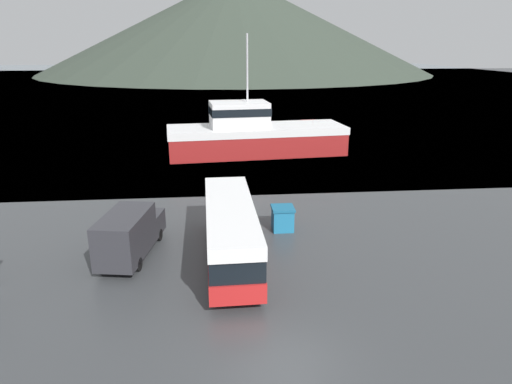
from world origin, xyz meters
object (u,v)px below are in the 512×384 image
(delivery_van, at_px, (130,233))
(small_boat, at_px, (314,127))
(storage_bin, at_px, (283,218))
(fishing_boat, at_px, (254,134))
(tour_bus, at_px, (230,229))

(delivery_van, bearing_deg, small_boat, 73.35)
(delivery_van, xyz_separation_m, storage_bin, (8.64, 2.95, -0.62))
(storage_bin, bearing_deg, fishing_boat, 89.91)
(tour_bus, height_order, storage_bin, tour_bus)
(tour_bus, bearing_deg, storage_bin, 47.98)
(storage_bin, bearing_deg, tour_bus, -130.88)
(tour_bus, height_order, delivery_van, tour_bus)
(tour_bus, distance_m, storage_bin, 5.19)
(storage_bin, bearing_deg, small_boat, 74.46)
(fishing_boat, height_order, storage_bin, fishing_boat)
(tour_bus, relative_size, fishing_boat, 0.57)
(storage_bin, distance_m, small_boat, 33.79)
(storage_bin, xyz_separation_m, small_boat, (9.06, 32.56, -0.22))
(tour_bus, distance_m, delivery_van, 5.40)
(delivery_van, relative_size, fishing_boat, 0.34)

